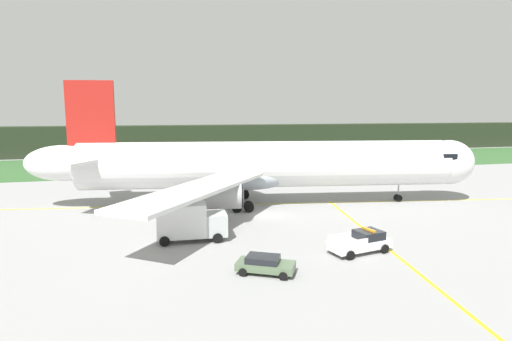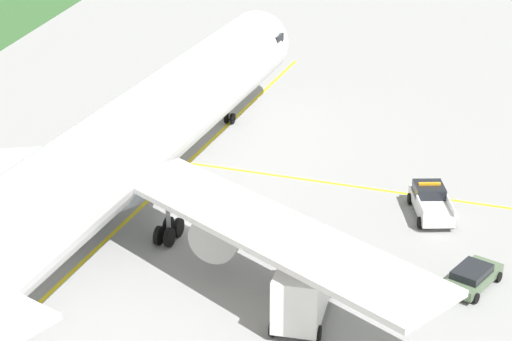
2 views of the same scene
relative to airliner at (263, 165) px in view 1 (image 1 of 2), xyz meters
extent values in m
plane|color=gray|center=(-0.91, -5.32, -4.97)|extent=(320.00, 320.00, 0.00)
cube|color=#325C2E|center=(-0.91, 42.48, -4.95)|extent=(320.00, 33.63, 0.04)
cube|color=#232D1C|center=(-0.91, 65.34, -1.06)|extent=(288.00, 7.58, 7.82)
cube|color=yellow|center=(0.51, -0.08, -4.96)|extent=(71.95, 11.44, 0.01)
cube|color=yellow|center=(6.12, -18.40, -4.96)|extent=(5.76, 35.30, 0.01)
cylinder|color=silver|center=(0.51, -0.08, 0.14)|extent=(45.82, 12.64, 5.74)
ellipsoid|color=silver|center=(24.11, -3.74, 0.14)|extent=(7.12, 6.64, 5.74)
ellipsoid|color=silver|center=(-23.66, 3.67, 0.57)|extent=(9.73, 5.66, 4.30)
ellipsoid|color=#A1AAB3|center=(-1.74, 0.27, -1.44)|extent=(11.20, 7.55, 3.16)
cube|color=black|center=(22.78, -3.53, 1.14)|extent=(2.61, 5.66, 0.70)
cube|color=silver|center=(-5.55, 13.00, -0.58)|extent=(11.53, 22.05, 0.35)
cylinder|color=#A8A8A8|center=(-3.86, 9.15, -1.96)|extent=(4.40, 3.48, 2.90)
cylinder|color=black|center=(-1.83, 8.83, -1.96)|extent=(0.53, 2.65, 2.67)
cube|color=silver|center=(-9.23, -10.71, -0.58)|extent=(16.74, 20.23, 0.35)
cylinder|color=#A8A8A8|center=(-6.44, -7.55, -1.96)|extent=(4.40, 3.48, 2.90)
cylinder|color=black|center=(-4.42, -7.86, -1.96)|extent=(0.53, 2.65, 2.67)
cube|color=#A91E18|center=(-20.30, 3.15, 5.79)|extent=(5.59, 1.29, 9.02)
cube|color=silver|center=(-20.25, 6.75, 1.14)|extent=(3.97, 7.12, 0.28)
cube|color=silver|center=(-21.34, -0.31, 1.14)|extent=(5.66, 7.34, 0.28)
cylinder|color=gray|center=(17.59, -2.73, -3.40)|extent=(0.20, 0.20, 2.24)
cylinder|color=black|center=(17.63, -2.47, -4.52)|extent=(0.92, 0.36, 0.90)
cylinder|color=black|center=(17.55, -2.98, -4.52)|extent=(0.92, 0.36, 0.90)
cylinder|color=gray|center=(-2.15, 4.11, -3.25)|extent=(0.28, 0.28, 2.24)
cylinder|color=black|center=(-1.52, 3.65, -4.37)|extent=(1.23, 0.48, 1.20)
cylinder|color=black|center=(-1.41, 4.35, -4.37)|extent=(1.23, 0.48, 1.20)
cylinder|color=black|center=(-2.90, 3.87, -4.37)|extent=(1.23, 0.48, 1.20)
cylinder|color=black|center=(-2.79, 4.56, -4.37)|extent=(1.23, 0.48, 1.20)
cylinder|color=gray|center=(-3.30, -3.26, -3.25)|extent=(0.28, 0.28, 2.24)
cylinder|color=black|center=(-2.55, -3.02, -4.37)|extent=(1.23, 0.48, 1.20)
cylinder|color=black|center=(-2.66, -3.72, -4.37)|extent=(1.23, 0.48, 1.20)
cylinder|color=black|center=(-3.93, -2.81, -4.37)|extent=(1.23, 0.48, 1.20)
cylinder|color=black|center=(-4.04, -3.50, -4.37)|extent=(1.23, 0.48, 1.20)
cube|color=white|center=(3.14, -19.34, -4.24)|extent=(5.55, 3.08, 0.70)
cube|color=black|center=(4.06, -19.15, -3.54)|extent=(2.44, 2.29, 0.70)
cube|color=white|center=(1.71, -18.62, -3.66)|extent=(2.48, 0.60, 0.45)
cube|color=white|center=(2.11, -20.56, -3.66)|extent=(2.48, 0.60, 0.45)
cube|color=orange|center=(4.06, -19.15, -3.11)|extent=(0.49, 1.46, 0.16)
cylinder|color=black|center=(4.67, -17.95, -4.59)|extent=(0.79, 0.39, 0.76)
cylinder|color=black|center=(5.10, -20.02, -4.59)|extent=(0.79, 0.39, 0.76)
cylinder|color=black|center=(1.18, -18.66, -4.59)|extent=(0.79, 0.39, 0.76)
cylinder|color=black|center=(1.61, -20.73, -4.59)|extent=(0.79, 0.39, 0.76)
cube|color=#AEB6B6|center=(-7.87, -12.77, -3.52)|extent=(2.02, 2.50, 2.00)
cube|color=silver|center=(-10.99, -12.61, -3.01)|extent=(4.47, 2.63, 3.01)
cylinder|color=#99999E|center=(-10.12, -12.65, -4.61)|extent=(0.77, 0.14, 1.04)
cylinder|color=#99999E|center=(-11.85, -12.56, -4.61)|extent=(0.77, 0.14, 1.04)
cylinder|color=black|center=(-7.80, -11.57, -4.52)|extent=(0.91, 0.31, 0.90)
cylinder|color=black|center=(-7.93, -13.97, -4.52)|extent=(0.91, 0.31, 0.90)
cylinder|color=black|center=(-12.44, -11.33, -4.52)|extent=(0.91, 0.31, 0.90)
cylinder|color=black|center=(-12.57, -13.72, -4.52)|extent=(0.91, 0.31, 0.90)
cube|color=#52674B|center=(-5.62, -21.70, -4.39)|extent=(4.57, 3.60, 0.55)
cube|color=black|center=(-5.81, -21.60, -3.89)|extent=(2.83, 2.54, 0.45)
cylinder|color=black|center=(-3.88, -21.56, -4.67)|extent=(0.61, 0.44, 0.60)
cylinder|color=black|center=(-4.77, -23.22, -4.67)|extent=(0.61, 0.44, 0.60)
cylinder|color=black|center=(-6.47, -20.18, -4.67)|extent=(0.61, 0.44, 0.60)
cylinder|color=black|center=(-7.36, -21.84, -4.67)|extent=(0.61, 0.44, 0.60)
camera|label=1|loc=(-13.27, -49.19, 6.75)|focal=28.84mm
camera|label=2|loc=(-50.91, -17.51, 21.50)|focal=62.69mm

